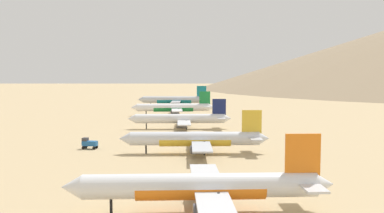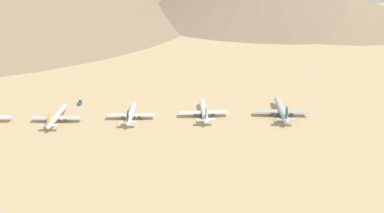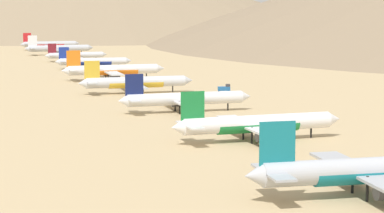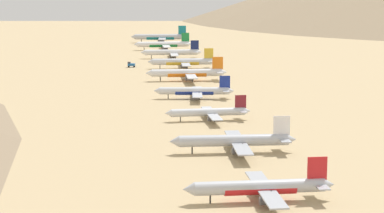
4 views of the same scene
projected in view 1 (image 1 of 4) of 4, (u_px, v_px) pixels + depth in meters
name	position (u px, v px, depth m)	size (l,w,h in m)	color
parked_jet_0	(175.00, 100.00, 326.11)	(56.65, 45.92, 16.36)	#B2B7C1
parked_jet_1	(174.00, 108.00, 260.07)	(52.14, 42.40, 15.03)	white
parked_jet_2	(181.00, 119.00, 199.11)	(49.47, 40.13, 14.28)	silver
parked_jet_3	(196.00, 139.00, 138.80)	(50.00, 40.53, 14.44)	silver
parked_jet_4	(203.00, 187.00, 80.22)	(52.57, 42.68, 15.16)	silver
service_truck	(89.00, 143.00, 147.29)	(5.50, 3.44, 3.90)	#1E5999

